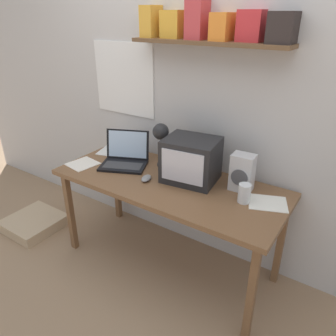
# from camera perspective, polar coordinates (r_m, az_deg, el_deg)

# --- Properties ---
(ground_plane) EXTENTS (12.00, 12.00, 0.00)m
(ground_plane) POSITION_cam_1_polar(r_m,az_deg,el_deg) (2.72, -0.00, -16.07)
(ground_plane) COLOR #A08060
(back_wall) EXTENTS (5.60, 0.24, 2.60)m
(back_wall) POSITION_cam_1_polar(r_m,az_deg,el_deg) (2.42, 5.33, 13.62)
(back_wall) COLOR silver
(back_wall) RESTS_ON ground_plane
(corner_desk) EXTENTS (1.65, 0.68, 0.74)m
(corner_desk) POSITION_cam_1_polar(r_m,az_deg,el_deg) (2.33, -0.00, -3.63)
(corner_desk) COLOR brown
(corner_desk) RESTS_ON ground_plane
(crt_monitor) EXTENTS (0.39, 0.34, 0.30)m
(crt_monitor) POSITION_cam_1_polar(r_m,az_deg,el_deg) (2.25, 4.03, 1.41)
(crt_monitor) COLOR #232326
(crt_monitor) RESTS_ON corner_desk
(laptop) EXTENTS (0.42, 0.39, 0.24)m
(laptop) POSITION_cam_1_polar(r_m,az_deg,el_deg) (2.55, -7.45, 2.05)
(laptop) COLOR black
(laptop) RESTS_ON corner_desk
(desk_lamp) EXTENTS (0.13, 0.18, 0.36)m
(desk_lamp) POSITION_cam_1_polar(r_m,az_deg,el_deg) (2.37, -1.20, 5.72)
(desk_lamp) COLOR #232326
(desk_lamp) RESTS_ON corner_desk
(juice_glass) EXTENTS (0.08, 0.08, 0.12)m
(juice_glass) POSITION_cam_1_polar(r_m,az_deg,el_deg) (2.08, 13.14, -4.46)
(juice_glass) COLOR white
(juice_glass) RESTS_ON corner_desk
(space_heater) EXTENTS (0.15, 0.12, 0.25)m
(space_heater) POSITION_cam_1_polar(r_m,az_deg,el_deg) (2.19, 12.81, -0.77)
(space_heater) COLOR silver
(space_heater) RESTS_ON corner_desk
(computer_mouse) EXTENTS (0.08, 0.12, 0.03)m
(computer_mouse) POSITION_cam_1_polar(r_m,az_deg,el_deg) (2.30, -3.80, -1.79)
(computer_mouse) COLOR gray
(computer_mouse) RESTS_ON corner_desk
(open_notebook) EXTENTS (0.28, 0.26, 0.00)m
(open_notebook) POSITION_cam_1_polar(r_m,az_deg,el_deg) (2.13, 16.98, -5.84)
(open_notebook) COLOR white
(open_notebook) RESTS_ON corner_desk
(loose_paper_near_laptop) EXTENTS (0.23, 0.24, 0.00)m
(loose_paper_near_laptop) POSITION_cam_1_polar(r_m,az_deg,el_deg) (2.63, -14.63, 0.71)
(loose_paper_near_laptop) COLOR white
(loose_paper_near_laptop) RESTS_ON corner_desk
(printed_handout) EXTENTS (0.29, 0.27, 0.00)m
(printed_handout) POSITION_cam_1_polar(r_m,az_deg,el_deg) (2.81, -9.42, 2.85)
(printed_handout) COLOR white
(printed_handout) RESTS_ON corner_desk
(floor_cushion) EXTENTS (0.46, 0.46, 0.10)m
(floor_cushion) POSITION_cam_1_polar(r_m,az_deg,el_deg) (3.30, -22.30, -8.81)
(floor_cushion) COLOR tan
(floor_cushion) RESTS_ON ground_plane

